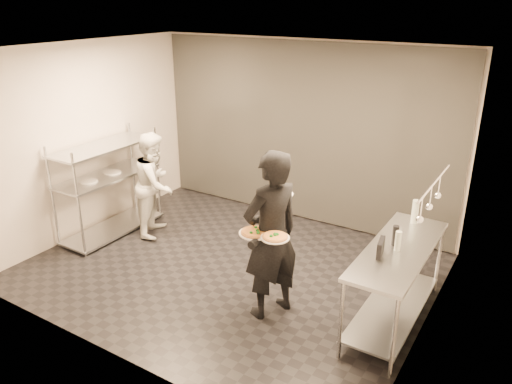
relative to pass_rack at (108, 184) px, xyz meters
The scene contains 13 objects.
room_shell 2.53m from the pass_rack, 28.77° to the left, with size 5.00×4.00×2.80m.
pass_rack is the anchor object (origin of this frame).
prep_counter 4.33m from the pass_rack, ahead, with size 0.60×1.80×0.92m.
utensil_rail 4.64m from the pass_rack, ahead, with size 0.07×1.20×0.31m.
waiter 3.15m from the pass_rack, ahead, with size 0.70×0.46×1.92m, color black.
chef 0.70m from the pass_rack, 30.81° to the left, with size 0.76×0.59×1.56m, color white.
pizza_plate_near 3.08m from the pass_rack, 13.01° to the right, with size 0.34×0.34×0.05m.
pizza_plate_far 3.35m from the pass_rack, 12.72° to the right, with size 0.30×0.30×0.05m.
salad_plate 3.12m from the pass_rack, ahead, with size 0.25×0.25×0.07m.
pos_monitor 4.22m from the pass_rack, ahead, with size 0.05×0.24×0.17m, color black.
bottle_green 4.35m from the pass_rack, ahead, with size 0.08×0.08×0.28m, color #98A699.
bottle_clear 4.33m from the pass_rack, ahead, with size 0.06×0.06×0.21m, color #98A699.
bottle_dark 4.28m from the pass_rack, ahead, with size 0.06×0.06×0.22m, color black.
Camera 1 is at (3.34, -4.71, 3.37)m, focal length 35.00 mm.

